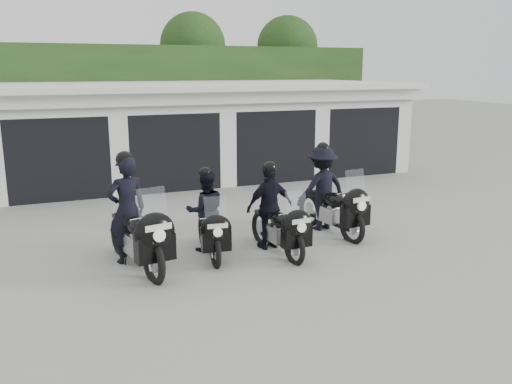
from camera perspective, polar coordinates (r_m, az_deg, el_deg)
name	(u,v)px	position (r m, az deg, el deg)	size (l,w,h in m)	color
ground	(246,249)	(10.60, -1.02, -6.01)	(80.00, 80.00, 0.00)	gray
garage_block	(156,132)	(17.90, -10.51, 6.24)	(16.40, 6.80, 2.96)	white
background_vegetation	(138,85)	(22.63, -12.33, 10.93)	(20.00, 3.90, 5.80)	#1C3C15
police_bike_a	(134,222)	(9.66, -12.69, -3.07)	(1.00, 2.38, 2.09)	black
police_bike_b	(207,217)	(10.23, -5.13, -2.62)	(0.82, 1.93, 1.68)	black
police_bike_c	(274,213)	(10.32, 1.89, -2.19)	(1.00, 2.04, 1.77)	black
police_bike_d	(327,193)	(11.64, 7.44, -0.10)	(1.24, 2.26, 1.97)	black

